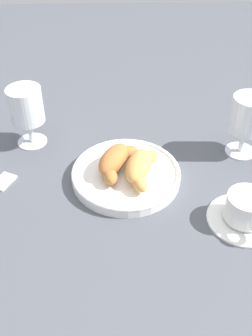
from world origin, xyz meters
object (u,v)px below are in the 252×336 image
at_px(croissant_small, 140,167).
at_px(sugar_packet, 3,181).
at_px(pastry_plate, 126,174).
at_px(croissant_large, 115,160).
at_px(juice_glass_right, 26,108).
at_px(coffee_cup_near, 246,211).
at_px(juice_glass_left, 248,117).

relative_size(croissant_small, sugar_packet, 2.61).
distance_m(pastry_plate, croissant_small, 0.04).
bearing_deg(pastry_plate, croissant_large, -114.40).
distance_m(croissant_small, juice_glass_right, 0.29).
bearing_deg(pastry_plate, croissant_small, 66.05).
height_order(juice_glass_right, sugar_packet, juice_glass_right).
bearing_deg(sugar_packet, pastry_plate, 116.83).
distance_m(coffee_cup_near, juice_glass_left, 0.23).
xyz_separation_m(croissant_small, sugar_packet, (-0.01, -0.28, -0.04)).
distance_m(juice_glass_right, sugar_packet, 0.17).
height_order(pastry_plate, juice_glass_right, juice_glass_right).
xyz_separation_m(pastry_plate, juice_glass_left, (-0.08, 0.26, 0.08)).
xyz_separation_m(pastry_plate, croissant_small, (0.01, 0.03, 0.03)).
distance_m(coffee_cup_near, sugar_packet, 0.49).
bearing_deg(juice_glass_right, sugar_packet, -16.20).
height_order(croissant_small, juice_glass_left, juice_glass_left).
bearing_deg(juice_glass_left, pastry_plate, -72.23).
height_order(croissant_large, juice_glass_left, juice_glass_left).
xyz_separation_m(coffee_cup_near, juice_glass_right, (-0.27, -0.43, 0.07)).
bearing_deg(juice_glass_left, sugar_packet, -80.71).
bearing_deg(juice_glass_left, croissant_small, -67.62).
bearing_deg(sugar_packet, coffee_cup_near, 101.73).
relative_size(juice_glass_left, sugar_packet, 2.80).
distance_m(pastry_plate, sugar_packet, 0.26).
bearing_deg(pastry_plate, sugar_packet, -89.91).
xyz_separation_m(juice_glass_left, sugar_packet, (0.08, -0.52, -0.09)).
xyz_separation_m(coffee_cup_near, juice_glass_left, (-0.21, 0.05, 0.07)).
xyz_separation_m(coffee_cup_near, sugar_packet, (-0.13, -0.47, -0.02)).
bearing_deg(croissant_small, sugar_packet, -92.44).
bearing_deg(sugar_packet, juice_glass_left, 126.02).
bearing_deg(juice_glass_left, croissant_large, -75.40).
relative_size(pastry_plate, juice_glass_left, 1.62).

